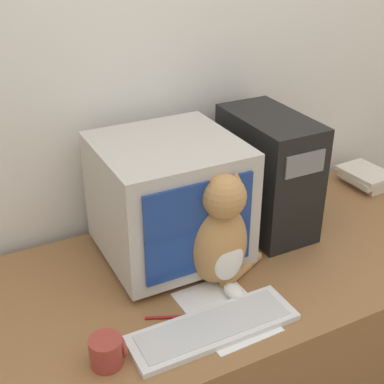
% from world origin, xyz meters
% --- Properties ---
extents(wall_back, '(7.00, 0.05, 2.50)m').
position_xyz_m(wall_back, '(0.00, 0.86, 1.25)').
color(wall_back, silver).
rests_on(wall_back, ground_plane).
extents(desk, '(1.76, 0.80, 0.71)m').
position_xyz_m(desk, '(0.00, 0.40, 0.35)').
color(desk, olive).
rests_on(desk, ground_plane).
extents(crt_monitor, '(0.44, 0.43, 0.41)m').
position_xyz_m(crt_monitor, '(-0.22, 0.55, 0.92)').
color(crt_monitor, '#BCB7AD').
rests_on(crt_monitor, desk).
extents(computer_tower, '(0.21, 0.40, 0.42)m').
position_xyz_m(computer_tower, '(0.17, 0.56, 0.92)').
color(computer_tower, black).
rests_on(computer_tower, desk).
extents(keyboard, '(0.49, 0.15, 0.02)m').
position_xyz_m(keyboard, '(-0.27, 0.15, 0.72)').
color(keyboard, silver).
rests_on(keyboard, desk).
extents(cat, '(0.28, 0.23, 0.39)m').
position_xyz_m(cat, '(-0.15, 0.34, 0.88)').
color(cat, '#B7844C').
rests_on(cat, desk).
extents(book_stack, '(0.17, 0.22, 0.07)m').
position_xyz_m(book_stack, '(0.73, 0.63, 0.74)').
color(book_stack, beige).
rests_on(book_stack, desk).
extents(pen, '(0.13, 0.06, 0.01)m').
position_xyz_m(pen, '(-0.37, 0.26, 0.71)').
color(pen, maroon).
rests_on(pen, desk).
extents(paper_sheet, '(0.22, 0.30, 0.00)m').
position_xyz_m(paper_sheet, '(-0.21, 0.20, 0.71)').
color(paper_sheet, white).
rests_on(paper_sheet, desk).
extents(mug, '(0.09, 0.09, 0.08)m').
position_xyz_m(mug, '(-0.58, 0.17, 0.75)').
color(mug, '#9E382D').
rests_on(mug, desk).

